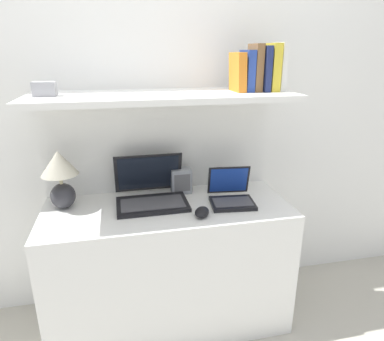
% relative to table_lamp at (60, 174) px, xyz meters
% --- Properties ---
extents(wall_back, '(6.00, 0.05, 2.40)m').
position_rel_table_lamp_xyz_m(wall_back, '(0.52, 0.22, 0.30)').
color(wall_back, white).
rests_on(wall_back, ground_plane).
extents(desk, '(1.27, 0.51, 0.72)m').
position_rel_table_lamp_xyz_m(desk, '(0.52, -0.11, -0.54)').
color(desk, white).
rests_on(desk, ground_plane).
extents(back_riser, '(1.27, 0.04, 1.26)m').
position_rel_table_lamp_xyz_m(back_riser, '(0.52, 0.17, -0.27)').
color(back_riser, white).
rests_on(back_riser, ground_plane).
extents(shelf, '(1.27, 0.46, 0.03)m').
position_rel_table_lamp_xyz_m(shelf, '(0.52, -0.04, 0.37)').
color(shelf, white).
rests_on(shelf, back_riser).
extents(table_lamp, '(0.18, 0.18, 0.30)m').
position_rel_table_lamp_xyz_m(table_lamp, '(0.00, 0.00, 0.00)').
color(table_lamp, '#2D2D33').
rests_on(table_lamp, desk).
extents(laptop_large, '(0.37, 0.31, 0.24)m').
position_rel_table_lamp_xyz_m(laptop_large, '(0.44, -0.03, -0.13)').
color(laptop_large, black).
rests_on(laptop_large, desk).
extents(laptop_small, '(0.25, 0.24, 0.18)m').
position_rel_table_lamp_xyz_m(laptop_small, '(0.86, -0.12, -0.14)').
color(laptop_small, black).
rests_on(laptop_small, desk).
extents(computer_mouse, '(0.10, 0.12, 0.04)m').
position_rel_table_lamp_xyz_m(computer_mouse, '(0.67, -0.24, -0.16)').
color(computer_mouse, black).
rests_on(computer_mouse, desk).
extents(router_box, '(0.11, 0.08, 0.14)m').
position_rel_table_lamp_xyz_m(router_box, '(0.62, 0.07, -0.11)').
color(router_box, gray).
rests_on(router_box, desk).
extents(book_white, '(0.03, 0.13, 0.23)m').
position_rel_table_lamp_xyz_m(book_white, '(1.11, -0.04, 0.50)').
color(book_white, silver).
rests_on(book_white, shelf).
extents(book_yellow, '(0.04, 0.15, 0.23)m').
position_rel_table_lamp_xyz_m(book_yellow, '(1.07, -0.04, 0.50)').
color(book_yellow, gold).
rests_on(book_yellow, shelf).
extents(book_navy, '(0.03, 0.17, 0.22)m').
position_rel_table_lamp_xyz_m(book_navy, '(1.02, -0.04, 0.49)').
color(book_navy, navy).
rests_on(book_navy, shelf).
extents(book_brown, '(0.04, 0.13, 0.23)m').
position_rel_table_lamp_xyz_m(book_brown, '(0.98, -0.04, 0.50)').
color(book_brown, brown).
rests_on(book_brown, shelf).
extents(book_blue, '(0.04, 0.14, 0.20)m').
position_rel_table_lamp_xyz_m(book_blue, '(0.94, -0.04, 0.49)').
color(book_blue, '#284293').
rests_on(book_blue, shelf).
extents(book_orange, '(0.05, 0.15, 0.19)m').
position_rel_table_lamp_xyz_m(book_orange, '(0.89, -0.04, 0.48)').
color(book_orange, orange).
rests_on(book_orange, shelf).
extents(shelf_gadget, '(0.10, 0.08, 0.06)m').
position_rel_table_lamp_xyz_m(shelf_gadget, '(-0.01, -0.04, 0.42)').
color(shelf_gadget, '#99999E').
rests_on(shelf_gadget, shelf).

